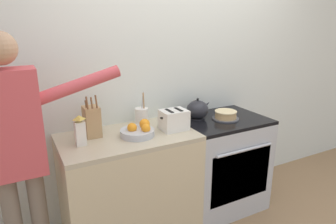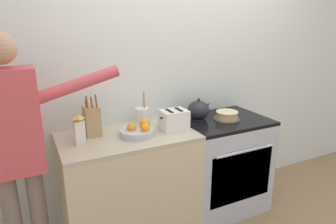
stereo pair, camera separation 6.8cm
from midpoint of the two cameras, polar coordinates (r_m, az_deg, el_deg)
name	(u,v)px [view 1 (the left image)]	position (r m, az deg, el deg)	size (l,w,h in m)	color
wall_back	(180,71)	(2.80, 1.60, 7.80)	(8.00, 0.04, 2.60)	silver
counter_cabinet	(130,186)	(2.55, -8.04, -13.84)	(1.05, 0.61, 0.89)	beige
stove_range	(220,163)	(2.94, 9.21, -9.51)	(0.78, 0.64, 0.89)	#B7BABF
layer_cake	(226,115)	(2.74, 10.22, -0.61)	(0.24, 0.24, 0.08)	#4C4C51
tea_kettle	(198,110)	(2.71, 4.95, 0.45)	(0.24, 0.20, 0.19)	#232328
knife_block	(92,121)	(2.36, -15.11, -1.73)	(0.11, 0.14, 0.33)	tan
utensil_crock	(142,116)	(2.55, -5.80, -0.79)	(0.11, 0.11, 0.29)	silver
fruit_bowl	(138,131)	(2.32, -6.51, -3.61)	(0.26, 0.26, 0.12)	#B7BABF
toaster	(174,120)	(2.43, 0.33, -1.52)	(0.23, 0.17, 0.17)	silver
milk_carton	(80,131)	(2.22, -17.26, -3.48)	(0.07, 0.07, 0.22)	white
person_baker	(16,144)	(2.09, -27.76, -5.43)	(0.94, 0.20, 1.69)	#7A6B5B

